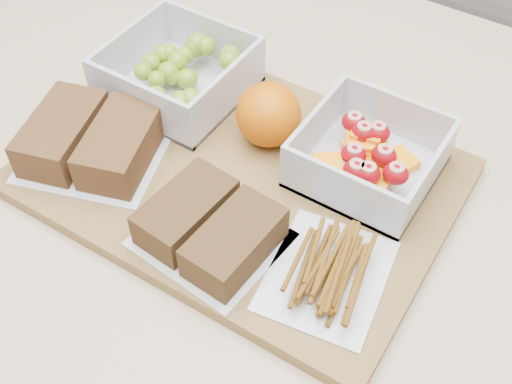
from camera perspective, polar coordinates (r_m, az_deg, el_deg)
cutting_board at (r=0.66m, az=-1.43°, el=1.43°), size 0.42×0.31×0.02m
grape_container at (r=0.74m, az=-6.60°, el=10.47°), size 0.14×0.14×0.06m
fruit_container at (r=0.65m, az=9.95°, el=3.08°), size 0.13×0.13×0.06m
orange at (r=0.67m, az=1.13°, el=6.89°), size 0.07×0.07×0.07m
sandwich_bag_left at (r=0.68m, az=-14.38°, el=4.53°), size 0.17×0.16×0.04m
sandwich_bag_center at (r=0.59m, az=-4.09°, el=-3.17°), size 0.13×0.12×0.04m
pretzel_bag at (r=0.57m, az=6.42°, el=-6.69°), size 0.12×0.14×0.03m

